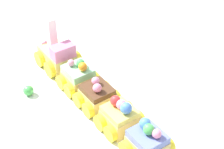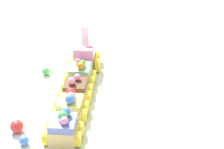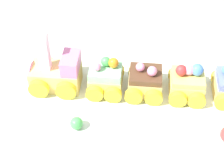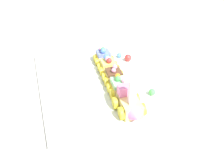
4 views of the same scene
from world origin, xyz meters
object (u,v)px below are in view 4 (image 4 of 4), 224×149
(cake_train_locomotive, at_px, (130,104))
(cake_car_chocolate, at_px, (114,76))
(gumball_green, at_px, (152,92))
(cake_car_lemon, at_px, (108,66))
(cake_car_mint, at_px, (120,87))
(gumball_blue, at_px, (119,55))
(gumball_red, at_px, (128,58))
(cake_car_blueberry, at_px, (103,57))

(cake_train_locomotive, height_order, cake_car_chocolate, cake_train_locomotive)
(gumball_green, bearing_deg, cake_car_lemon, -156.30)
(cake_train_locomotive, xyz_separation_m, cake_car_mint, (-0.10, 0.01, -0.00))
(gumball_green, bearing_deg, gumball_blue, -180.00)
(cake_train_locomotive, bearing_deg, cake_car_lemon, -179.93)
(cake_train_locomotive, height_order, gumball_red, cake_train_locomotive)
(cake_car_chocolate, bearing_deg, gumball_red, 143.43)
(cake_car_lemon, height_order, gumball_green, cake_car_lemon)
(gumball_blue, xyz_separation_m, gumball_red, (0.04, 0.02, 0.00))
(cake_car_chocolate, xyz_separation_m, gumball_green, (0.12, 0.09, -0.01))
(gumball_green, bearing_deg, cake_train_locomotive, -63.13)
(cake_car_mint, distance_m, gumball_green, 0.11)
(gumball_red, bearing_deg, cake_car_lemon, -62.99)
(gumball_blue, bearing_deg, cake_car_blueberry, -77.62)
(cake_car_blueberry, bearing_deg, cake_train_locomotive, 0.06)
(gumball_blue, bearing_deg, cake_car_chocolate, -27.76)
(cake_car_mint, bearing_deg, gumball_red, 153.94)
(gumball_blue, bearing_deg, gumball_green, 0.00)
(cake_train_locomotive, xyz_separation_m, gumball_green, (-0.05, 0.10, -0.02))
(cake_car_chocolate, height_order, gumball_blue, cake_car_chocolate)
(cake_car_chocolate, distance_m, cake_car_blueberry, 0.15)
(gumball_red, bearing_deg, gumball_blue, -151.07)
(cake_car_chocolate, relative_size, cake_car_lemon, 1.00)
(cake_train_locomotive, height_order, cake_car_lemon, cake_train_locomotive)
(cake_train_locomotive, bearing_deg, cake_car_chocolate, 179.96)
(cake_car_chocolate, xyz_separation_m, cake_car_blueberry, (-0.15, 0.01, 0.00))
(cake_car_chocolate, bearing_deg, cake_train_locomotive, -0.04)
(cake_train_locomotive, relative_size, cake_car_lemon, 1.45)
(gumball_blue, relative_size, gumball_green, 0.97)
(gumball_red, bearing_deg, gumball_green, -5.29)
(gumball_blue, bearing_deg, cake_car_lemon, -41.31)
(cake_train_locomotive, bearing_deg, gumball_blue, 167.62)
(cake_car_lemon, bearing_deg, gumball_blue, 143.19)
(cake_car_mint, height_order, cake_car_lemon, cake_car_mint)
(cake_train_locomotive, xyz_separation_m, gumball_red, (-0.29, 0.12, -0.01))
(cake_car_lemon, xyz_separation_m, gumball_green, (0.19, 0.08, -0.01))
(gumball_green, bearing_deg, cake_car_mint, -115.58)
(cake_car_lemon, bearing_deg, cake_car_chocolate, 0.30)
(cake_car_lemon, bearing_deg, gumball_green, 28.20)
(cake_car_lemon, bearing_deg, cake_train_locomotive, 0.07)
(cake_car_lemon, bearing_deg, gumball_red, 121.50)
(gumball_blue, bearing_deg, cake_car_mint, -21.56)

